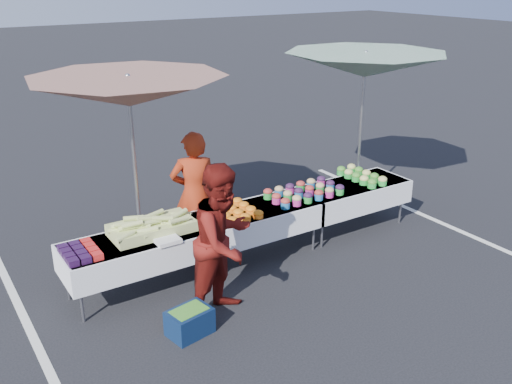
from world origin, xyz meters
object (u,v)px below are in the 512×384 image
umbrella_left (129,93)px  umbrella_right (365,66)px  table_left (136,251)px  customer (224,241)px  vendor (195,195)px  storage_bin (190,321)px  table_right (352,194)px  table_center (256,219)px

umbrella_left → umbrella_right: 3.94m
table_left → customer: customer is taller
table_left → vendor: 1.30m
vendor → storage_bin: size_ratio=3.44×
table_left → table_right: size_ratio=1.00×
table_center → umbrella_left: bearing=150.9°
customer → umbrella_left: 2.35m
customer → umbrella_right: size_ratio=0.56×
customer → vendor: bearing=52.2°
table_center → table_right: 1.80m
table_right → umbrella_left: size_ratio=0.59×
vendor → customer: bearing=98.5°
vendor → storage_bin: (-0.99, -1.75, -0.76)m
umbrella_right → table_center: bearing=-165.8°
table_center → umbrella_right: (2.50, 0.63, 1.86)m
table_right → storage_bin: table_right is taller
table_right → umbrella_left: bearing=166.1°
table_left → customer: size_ratio=0.98×
table_center → vendor: (-0.68, 0.56, 0.34)m
customer → umbrella_left: umbrella_left is taller
umbrella_left → table_right: bearing=-13.9°
table_right → umbrella_right: umbrella_right is taller
table_right → storage_bin: bearing=-161.0°
table_left → storage_bin: size_ratio=3.47×
vendor → customer: 1.62m
vendor → storage_bin: 2.15m
umbrella_right → storage_bin: (-4.17, -1.82, -2.29)m
umbrella_left → storage_bin: (-0.23, -1.99, -2.25)m
table_center → customer: 1.54m
table_left → table_center: 1.80m
table_center → customer: customer is taller
customer → umbrella_left: bearing=77.9°
umbrella_left → umbrella_right: bearing=-2.4°
customer → umbrella_right: umbrella_right is taller
table_right → customer: (-2.90, -1.01, 0.36)m
table_center → vendor: 0.94m
table_right → vendor: vendor is taller
table_left → table_center: size_ratio=1.00×
storage_bin → table_left: bearing=86.0°
table_left → umbrella_right: size_ratio=0.55×
vendor → customer: (-0.42, -1.57, 0.02)m
table_center → umbrella_left: umbrella_left is taller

